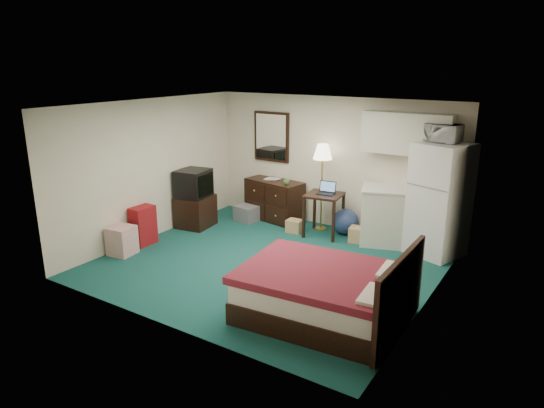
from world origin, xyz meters
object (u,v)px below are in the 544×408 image
Objects in this scene: kitchen_counter at (388,217)px; bed at (322,294)px; suitcase at (143,226)px; dresser at (274,200)px; floor_lamp at (322,187)px; desk at (324,215)px; tv_stand at (195,211)px; fridge at (439,200)px.

kitchen_counter is 2.94m from bed.
suitcase is at bearing -164.94° from kitchen_counter.
floor_lamp is at bearing 9.20° from dresser.
kitchen_counter reaches higher than desk.
desk is 2.51m from tv_stand.
kitchen_counter reaches higher than dresser.
fridge reaches higher than dresser.
suitcase is (-2.27, -2.41, -0.48)m from floor_lamp.
fridge is 2.73× the size of suitcase.
kitchen_counter is at bearing 33.68° from suitcase.
fridge is (1.99, 0.21, 0.54)m from desk.
floor_lamp is 0.86× the size of bed.
bed is (1.34, -2.70, -0.09)m from desk.
desk is 1.17m from kitchen_counter.
floor_lamp reaches higher than suitcase.
tv_stand is at bearing -146.43° from fridge.
fridge is (3.26, -0.10, 0.53)m from dresser.
tv_stand is at bearing 179.69° from kitchen_counter.
bed is 3.85m from suitcase.
suitcase is (-3.81, 0.57, 0.04)m from bed.
bed is at bearing -38.76° from dresser.
kitchen_counter is at bearing -162.57° from fridge.
suitcase is at bearing -132.94° from fridge.
fridge is 2.85× the size of tv_stand.
dresser is 1.51× the size of desk.
fridge is at bearing -2.11° from floor_lamp.
fridge is 5.06m from suitcase.
suitcase reaches higher than tv_stand.
bed is at bearing -71.03° from desk.
kitchen_counter reaches higher than suitcase.
bed is 4.11m from tv_stand.
fridge is at bearing 72.73° from bed.
desk is (1.27, -0.31, -0.01)m from dresser.
dresser is 3.98m from bed.
bed is (-0.65, -2.90, -0.63)m from fridge.
floor_lamp is at bearing 112.67° from bed.
fridge is at bearing 8.49° from dresser.
kitchen_counter reaches higher than bed.
tv_stand is at bearing -151.38° from floor_lamp.
desk reaches higher than suitcase.
fridge is (2.19, -0.08, 0.11)m from floor_lamp.
fridge reaches higher than tv_stand.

